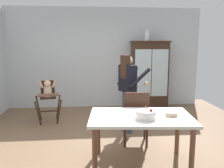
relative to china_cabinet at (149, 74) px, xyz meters
The scene contains 10 objects.
ground_plane 2.82m from the china_cabinet, 117.32° to the right, with size 6.24×6.24×0.00m, color brown.
wall_back 1.32m from the china_cabinet, 167.83° to the left, with size 5.32×0.06×2.70m, color silver.
china_cabinet is the anchor object (origin of this frame).
ceramic_vase 1.02m from the china_cabinet, behind, with size 0.13×0.13×0.27m.
high_chair_with_toddler 2.77m from the china_cabinet, 157.72° to the right, with size 0.66×0.75×0.95m.
adult_person 2.02m from the china_cabinet, 116.08° to the right, with size 0.64×0.63×1.53m.
dining_table 3.30m from the china_cabinet, 106.16° to the right, with size 1.53×1.05×0.74m.
birthday_cake 3.41m from the china_cabinet, 104.91° to the right, with size 0.28×0.28×0.19m.
serving_bowl 3.24m from the china_cabinet, 98.61° to the right, with size 0.18×0.18×0.06m, color #C6AD93.
dining_chair_far_side 2.65m from the china_cabinet, 108.89° to the right, with size 0.49×0.49×0.96m.
Camera 1 is at (-0.42, -4.06, 1.76)m, focal length 39.07 mm.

